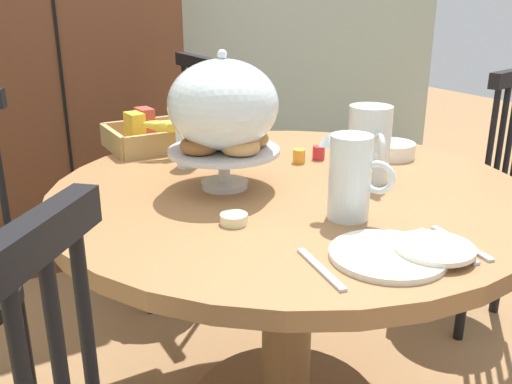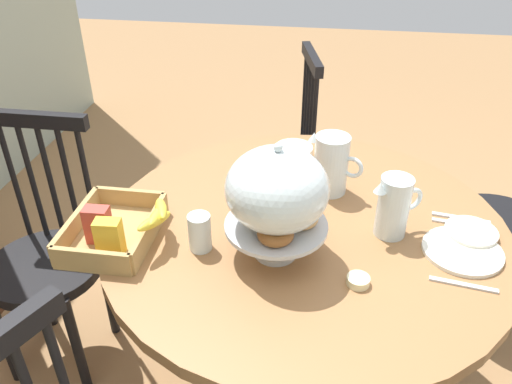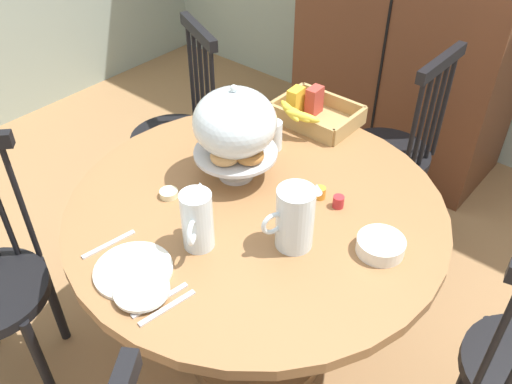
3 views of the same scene
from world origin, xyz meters
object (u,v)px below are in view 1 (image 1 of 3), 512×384
(milk_pitcher, at_px, (350,181))
(china_plate_small, at_px, (435,248))
(dining_table, at_px, (288,259))
(butter_dish, at_px, (234,219))
(china_plate_large, at_px, (387,255))
(wooden_armoire, at_px, (45,45))
(windsor_chair_host_seat, at_px, (463,207))
(windsor_chair_near_window, at_px, (171,189))
(pastry_stand_with_dome, at_px, (223,111))
(orange_juice_pitcher, at_px, (369,147))
(cereal_basket, at_px, (157,135))
(drinking_glass, at_px, (188,148))
(cereal_bowl, at_px, (391,150))

(milk_pitcher, bearing_deg, china_plate_small, -85.26)
(dining_table, height_order, butter_dish, butter_dish)
(china_plate_large, bearing_deg, china_plate_small, -24.56)
(wooden_armoire, height_order, windsor_chair_host_seat, wooden_armoire)
(windsor_chair_near_window, bearing_deg, dining_table, -91.53)
(windsor_chair_host_seat, bearing_deg, dining_table, -168.93)
(pastry_stand_with_dome, relative_size, china_plate_large, 1.56)
(wooden_armoire, bearing_deg, china_plate_small, -81.93)
(orange_juice_pitcher, distance_m, china_plate_large, 0.47)
(dining_table, bearing_deg, pastry_stand_with_dome, 154.41)
(windsor_chair_near_window, distance_m, butter_dish, 1.14)
(orange_juice_pitcher, relative_size, china_plate_small, 1.32)
(dining_table, relative_size, cereal_basket, 3.86)
(orange_juice_pitcher, bearing_deg, china_plate_small, -114.45)
(wooden_armoire, relative_size, dining_table, 1.61)
(pastry_stand_with_dome, relative_size, milk_pitcher, 1.84)
(orange_juice_pitcher, distance_m, cereal_basket, 0.69)
(wooden_armoire, relative_size, china_plate_large, 8.91)
(windsor_chair_host_seat, relative_size, drinking_glass, 8.86)
(windsor_chair_near_window, xyz_separation_m, drinking_glass, (-0.18, -0.63, 0.34))
(wooden_armoire, bearing_deg, pastry_stand_with_dome, -85.04)
(windsor_chair_host_seat, distance_m, china_plate_small, 1.14)
(dining_table, relative_size, china_plate_small, 8.13)
(orange_juice_pitcher, bearing_deg, milk_pitcher, -138.80)
(butter_dish, bearing_deg, china_plate_large, -59.41)
(windsor_chair_near_window, distance_m, milk_pitcher, 1.22)
(china_plate_large, distance_m, cereal_bowl, 0.70)
(pastry_stand_with_dome, relative_size, cereal_bowl, 2.46)
(orange_juice_pitcher, bearing_deg, china_plate_large, -125.61)
(cereal_bowl, bearing_deg, wooden_armoire, 114.61)
(wooden_armoire, height_order, milk_pitcher, wooden_armoire)
(milk_pitcher, bearing_deg, orange_juice_pitcher, 41.20)
(pastry_stand_with_dome, bearing_deg, drinking_glass, 92.37)
(china_plate_large, bearing_deg, pastry_stand_with_dome, 98.78)
(drinking_glass, bearing_deg, windsor_chair_host_seat, -5.95)
(drinking_glass, bearing_deg, milk_pitcher, -74.16)
(wooden_armoire, xyz_separation_m, pastry_stand_with_dome, (0.13, -1.51, -0.05))
(china_plate_large, xyz_separation_m, china_plate_small, (0.08, -0.04, 0.01))
(windsor_chair_near_window, bearing_deg, cereal_bowl, -65.29)
(cereal_bowl, bearing_deg, milk_pitcher, -142.67)
(china_plate_small, bearing_deg, drinking_glass, 102.55)
(china_plate_large, height_order, butter_dish, butter_dish)
(dining_table, distance_m, china_plate_large, 0.50)
(cereal_basket, bearing_deg, wooden_armoire, 96.43)
(china_plate_small, distance_m, cereal_bowl, 0.68)
(orange_juice_pitcher, xyz_separation_m, cereal_basket, (-0.36, 0.59, -0.05))
(milk_pitcher, height_order, china_plate_large, milk_pitcher)
(orange_juice_pitcher, bearing_deg, drinking_glass, 135.74)
(windsor_chair_host_seat, xyz_separation_m, milk_pitcher, (-0.90, -0.42, 0.37))
(milk_pitcher, xyz_separation_m, cereal_basket, (-0.15, 0.77, -0.04))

